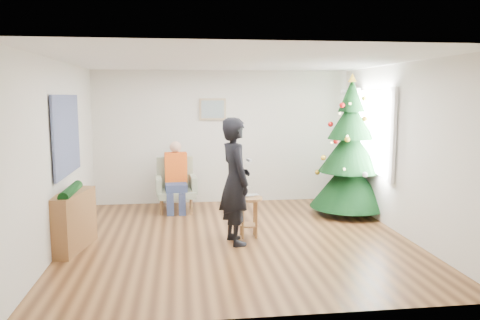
{
  "coord_description": "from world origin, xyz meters",
  "views": [
    {
      "loc": [
        -0.83,
        -6.68,
        2.11
      ],
      "look_at": [
        0.1,
        0.6,
        1.1
      ],
      "focal_mm": 35.0,
      "sensor_mm": 36.0,
      "label": 1
    }
  ],
  "objects": [
    {
      "name": "stool",
      "position": [
        0.17,
        0.08,
        0.31
      ],
      "size": [
        0.41,
        0.41,
        0.61
      ],
      "rotation": [
        0.0,
        0.0,
        -0.16
      ],
      "color": "brown",
      "rests_on": "floor"
    },
    {
      "name": "garland",
      "position": [
        -2.33,
        -0.18,
        0.82
      ],
      "size": [
        0.14,
        0.9,
        0.14
      ],
      "primitive_type": "cylinder",
      "rotation": [
        1.57,
        0.0,
        0.0
      ],
      "color": "black",
      "rests_on": "console"
    },
    {
      "name": "wall_left",
      "position": [
        -2.5,
        0.0,
        1.3
      ],
      "size": [
        0.0,
        5.0,
        5.0
      ],
      "primitive_type": "plane",
      "rotation": [
        1.57,
        0.0,
        1.57
      ],
      "color": "silver",
      "rests_on": "floor"
    },
    {
      "name": "wall_right",
      "position": [
        2.5,
        0.0,
        1.3
      ],
      "size": [
        0.0,
        5.0,
        5.0
      ],
      "primitive_type": "plane",
      "rotation": [
        1.57,
        0.0,
        -1.57
      ],
      "color": "silver",
      "rests_on": "floor"
    },
    {
      "name": "wall_back",
      "position": [
        0.0,
        2.5,
        1.3
      ],
      "size": [
        5.0,
        0.0,
        5.0
      ],
      "primitive_type": "plane",
      "rotation": [
        1.57,
        0.0,
        0.0
      ],
      "color": "silver",
      "rests_on": "floor"
    },
    {
      "name": "framed_picture",
      "position": [
        -0.2,
        2.46,
        1.85
      ],
      "size": [
        0.52,
        0.05,
        0.42
      ],
      "color": "tan",
      "rests_on": "wall_back"
    },
    {
      "name": "window_panel",
      "position": [
        2.47,
        1.0,
        1.5
      ],
      "size": [
        0.04,
        1.3,
        1.4
      ],
      "primitive_type": "cube",
      "color": "white",
      "rests_on": "wall_right"
    },
    {
      "name": "curtains",
      "position": [
        2.44,
        1.0,
        1.5
      ],
      "size": [
        0.05,
        1.75,
        1.5
      ],
      "color": "white",
      "rests_on": "wall_right"
    },
    {
      "name": "seated_person",
      "position": [
        -0.93,
        1.79,
        0.66
      ],
      "size": [
        0.42,
        0.59,
        1.29
      ],
      "rotation": [
        0.0,
        0.0,
        0.08
      ],
      "color": "navy",
      "rests_on": "armchair"
    },
    {
      "name": "christmas_tree",
      "position": [
        2.15,
        1.23,
        1.12
      ],
      "size": [
        1.38,
        1.38,
        2.5
      ],
      "rotation": [
        0.0,
        0.0,
        -0.03
      ],
      "color": "#3F2816",
      "rests_on": "floor"
    },
    {
      "name": "console",
      "position": [
        -2.33,
        -0.18,
        0.4
      ],
      "size": [
        0.49,
        1.04,
        0.8
      ],
      "primitive_type": "cube",
      "rotation": [
        0.0,
        0.0,
        -0.2
      ],
      "color": "brown",
      "rests_on": "floor"
    },
    {
      "name": "standing_man",
      "position": [
        -0.07,
        -0.18,
        0.91
      ],
      "size": [
        0.57,
        0.74,
        1.81
      ],
      "primitive_type": "imported",
      "rotation": [
        0.0,
        0.0,
        1.79
      ],
      "color": "black",
      "rests_on": "floor"
    },
    {
      "name": "ceiling",
      "position": [
        0.0,
        0.0,
        2.6
      ],
      "size": [
        5.0,
        5.0,
        0.0
      ],
      "primitive_type": "plane",
      "rotation": [
        3.14,
        0.0,
        0.0
      ],
      "color": "white",
      "rests_on": "wall_back"
    },
    {
      "name": "armchair",
      "position": [
        -0.93,
        1.84,
        0.36
      ],
      "size": [
        0.77,
        0.71,
        0.98
      ],
      "rotation": [
        0.0,
        0.0,
        0.08
      ],
      "color": "gray",
      "rests_on": "floor"
    },
    {
      "name": "floor",
      "position": [
        0.0,
        0.0,
        0.0
      ],
      "size": [
        5.0,
        5.0,
        0.0
      ],
      "primitive_type": "plane",
      "color": "brown",
      "rests_on": "ground"
    },
    {
      "name": "laptop",
      "position": [
        0.17,
        0.08,
        0.62
      ],
      "size": [
        0.37,
        0.27,
        0.03
      ],
      "primitive_type": "imported",
      "rotation": [
        0.0,
        0.0,
        0.19
      ],
      "color": "silver",
      "rests_on": "stool"
    },
    {
      "name": "wall_front",
      "position": [
        0.0,
        -2.5,
        1.3
      ],
      "size": [
        5.0,
        0.0,
        5.0
      ],
      "primitive_type": "plane",
      "rotation": [
        -1.57,
        0.0,
        0.0
      ],
      "color": "silver",
      "rests_on": "floor"
    },
    {
      "name": "tapestry",
      "position": [
        -2.46,
        0.3,
        1.55
      ],
      "size": [
        0.03,
        1.5,
        1.15
      ],
      "primitive_type": "cube",
      "color": "black",
      "rests_on": "wall_left"
    },
    {
      "name": "game_controller",
      "position": [
        0.12,
        -0.21,
        1.21
      ],
      "size": [
        0.06,
        0.13,
        0.04
      ],
      "primitive_type": "cube",
      "rotation": [
        0.0,
        0.0,
        0.22
      ],
      "color": "white",
      "rests_on": "standing_man"
    }
  ]
}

